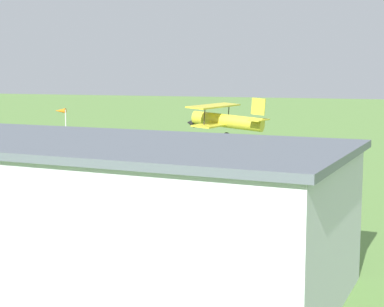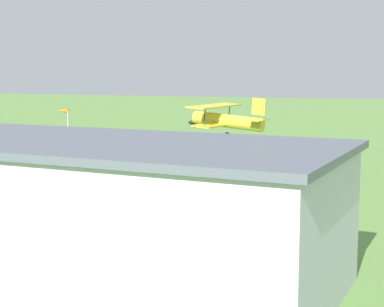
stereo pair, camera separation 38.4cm
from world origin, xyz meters
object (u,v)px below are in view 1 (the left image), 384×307
at_px(person_walking_on_apron, 0,182).
at_px(hangar, 40,203).
at_px(biplane, 224,119).
at_px(windsock, 61,114).
at_px(person_beside_truck, 271,205).

bearing_deg(person_walking_on_apron, hangar, 134.65).
height_order(biplane, person_walking_on_apron, biplane).
relative_size(hangar, person_walking_on_apron, 19.42).
distance_m(hangar, windsock, 42.46).
height_order(biplane, windsock, biplane).
relative_size(person_beside_truck, windsock, 0.29).
bearing_deg(person_beside_truck, person_walking_on_apron, -1.97).
height_order(hangar, biplane, biplane).
distance_m(biplane, person_walking_on_apron, 20.20).
relative_size(person_walking_on_apron, windsock, 0.27).
distance_m(person_walking_on_apron, windsock, 21.13).
relative_size(hangar, person_beside_truck, 18.18).
bearing_deg(person_walking_on_apron, person_beside_truck, 178.03).
bearing_deg(hangar, person_beside_truck, -117.90).
distance_m(hangar, person_walking_on_apron, 23.00).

